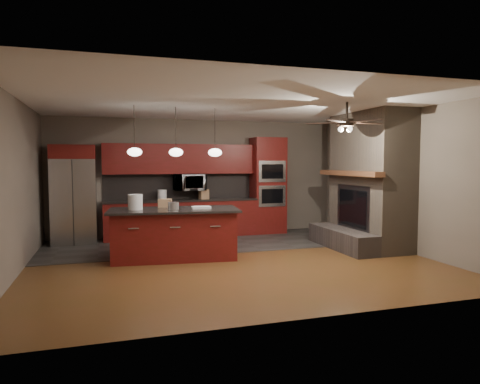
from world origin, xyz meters
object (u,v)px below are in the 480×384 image
object	(u,v)px
paint_tray	(201,207)
refrigerator	(74,195)
paint_can	(173,206)
white_bucket	(135,202)
kitchen_island	(174,233)
counter_bucket	(162,195)
microwave	(189,182)
counter_box	(204,194)
cardboard_box	(165,203)
oven_tower	(268,186)

from	to	relation	value
paint_tray	refrigerator	bearing A→B (deg)	141.31
paint_can	paint_tray	distance (m)	0.53
white_bucket	kitchen_island	bearing A→B (deg)	-5.41
counter_bucket	microwave	bearing A→B (deg)	4.39
microwave	paint_can	world-z (taller)	microwave
paint_can	counter_box	bearing A→B (deg)	64.90
cardboard_box	counter_bucket	bearing A→B (deg)	100.09
refrigerator	counter_box	distance (m)	2.89
white_bucket	counter_box	world-z (taller)	white_bucket
refrigerator	microwave	bearing A→B (deg)	2.93
refrigerator	paint_tray	bearing A→B (deg)	-42.29
kitchen_island	paint_can	xyz separation A→B (m)	(-0.03, -0.11, 0.52)
microwave	counter_box	xyz separation A→B (m)	(0.33, -0.10, -0.29)
oven_tower	microwave	xyz separation A→B (m)	(-1.98, 0.06, 0.11)
paint_tray	paint_can	bearing A→B (deg)	-168.09
paint_tray	counter_bucket	xyz separation A→B (m)	(-0.45, 2.23, 0.08)
oven_tower	counter_bucket	xyz separation A→B (m)	(-2.63, 0.01, -0.17)
white_bucket	cardboard_box	world-z (taller)	white_bucket
cardboard_box	white_bucket	bearing A→B (deg)	-137.08
microwave	counter_bucket	world-z (taller)	microwave
kitchen_island	cardboard_box	world-z (taller)	cardboard_box
refrigerator	counter_box	xyz separation A→B (m)	(2.89, 0.03, -0.06)
microwave	kitchen_island	size ratio (longest dim) A/B	0.30
oven_tower	paint_can	xyz separation A→B (m)	(-2.70, -2.30, -0.20)
refrigerator	kitchen_island	size ratio (longest dim) A/B	0.87
microwave	white_bucket	size ratio (longest dim) A/B	2.64
refrigerator	oven_tower	bearing A→B (deg)	0.93
cardboard_box	counter_box	size ratio (longest dim) A/B	1.07
counter_bucket	white_bucket	bearing A→B (deg)	-109.02
oven_tower	counter_bucket	size ratio (longest dim) A/B	10.05
kitchen_island	oven_tower	bearing A→B (deg)	45.76
kitchen_island	cardboard_box	distance (m)	0.66
microwave	counter_bucket	size ratio (longest dim) A/B	3.09
counter_bucket	kitchen_island	bearing A→B (deg)	-91.29
kitchen_island	paint_tray	bearing A→B (deg)	3.08
white_bucket	oven_tower	bearing A→B (deg)	32.31
refrigerator	counter_box	size ratio (longest dim) A/B	9.38
refrigerator	paint_can	bearing A→B (deg)	-50.49
counter_bucket	cardboard_box	bearing A→B (deg)	-95.17
kitchen_island	paint_tray	xyz separation A→B (m)	(0.50, -0.03, 0.47)
oven_tower	white_bucket	size ratio (longest dim) A/B	8.58
kitchen_island	paint_tray	distance (m)	0.69
microwave	counter_box	distance (m)	0.45
cardboard_box	oven_tower	bearing A→B (deg)	48.46
cardboard_box	counter_box	xyz separation A→B (m)	(1.15, 1.78, 0.02)
refrigerator	white_bucket	distance (m)	2.36
oven_tower	microwave	size ratio (longest dim) A/B	3.25
white_bucket	paint_tray	world-z (taller)	white_bucket
refrigerator	paint_tray	xyz separation A→B (m)	(2.36, -2.15, -0.13)
kitchen_island	cardboard_box	bearing A→B (deg)	114.22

